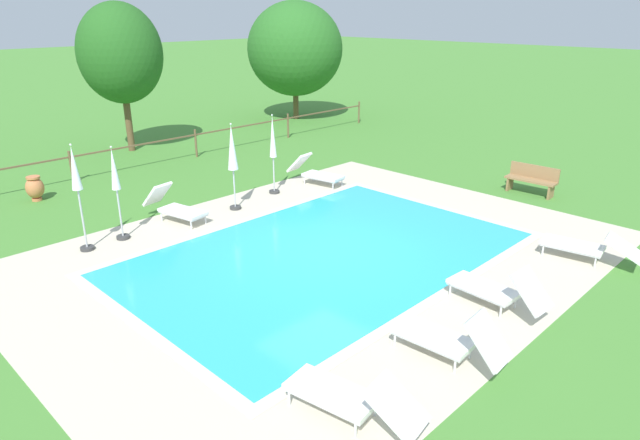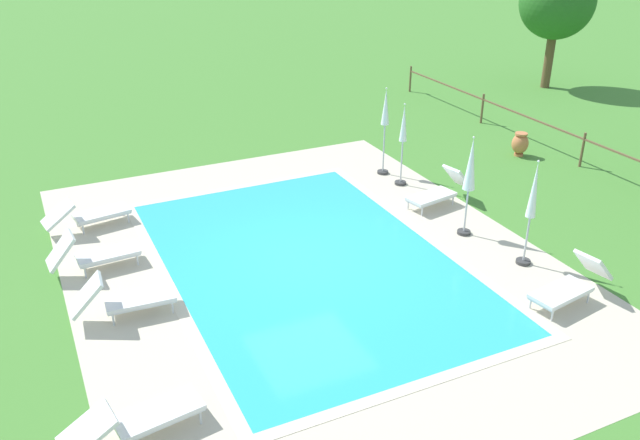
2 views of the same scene
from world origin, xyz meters
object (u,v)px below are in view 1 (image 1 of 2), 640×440
(terracotta_urn_near_fence, at_px, (35,188))
(sun_lounger_south_mid, at_px, (349,397))
(patio_umbrella_closed_row_centre, at_px, (116,181))
(tree_far_west, at_px, (295,49))
(sun_lounger_north_near_steps, at_px, (496,289))
(sun_lounger_north_end, at_px, (587,246))
(patio_umbrella_closed_row_mid_east, at_px, (232,153))
(sun_lounger_north_far, at_px, (175,207))
(tree_west_mid, at_px, (120,54))
(patio_umbrella_closed_row_mid_west, at_px, (273,145))
(sun_lounger_south_near_corner, at_px, (316,172))
(sun_lounger_north_mid, at_px, (448,338))
(patio_umbrella_closed_row_west, at_px, (76,181))
(wooden_bench_lawn_side, at_px, (532,179))

(terracotta_urn_near_fence, bearing_deg, sun_lounger_south_mid, -92.20)
(patio_umbrella_closed_row_centre, height_order, tree_far_west, tree_far_west)
(sun_lounger_north_near_steps, height_order, tree_far_west, tree_far_west)
(sun_lounger_north_end, distance_m, patio_umbrella_closed_row_mid_east, 9.09)
(sun_lounger_north_far, xyz_separation_m, patio_umbrella_closed_row_centre, (-1.60, -0.16, 1.08))
(sun_lounger_north_end, bearing_deg, patio_umbrella_closed_row_mid_east, 112.13)
(patio_umbrella_closed_row_mid_east, relative_size, tree_west_mid, 0.44)
(sun_lounger_north_end, height_order, tree_west_mid, tree_west_mid)
(patio_umbrella_closed_row_mid_west, bearing_deg, sun_lounger_north_near_steps, -101.41)
(sun_lounger_north_near_steps, xyz_separation_m, sun_lounger_north_end, (3.33, -0.42, -0.03))
(sun_lounger_north_end, height_order, sun_lounger_south_near_corner, sun_lounger_south_near_corner)
(sun_lounger_south_mid, bearing_deg, tree_west_mid, 71.60)
(sun_lounger_north_mid, xyz_separation_m, patio_umbrella_closed_row_west, (-2.17, 8.37, 1.30))
(sun_lounger_north_near_steps, bearing_deg, wooden_bench_lawn_side, 20.19)
(patio_umbrella_closed_row_west, xyz_separation_m, patio_umbrella_closed_row_mid_east, (4.17, -0.20, -0.06))
(patio_umbrella_closed_row_mid_west, relative_size, patio_umbrella_closed_row_centre, 1.04)
(sun_lounger_north_end, relative_size, sun_lounger_south_mid, 1.02)
(sun_lounger_south_near_corner, relative_size, sun_lounger_south_mid, 0.95)
(sun_lounger_south_mid, bearing_deg, tree_far_west, 48.73)
(sun_lounger_north_mid, relative_size, patio_umbrella_closed_row_mid_east, 0.79)
(sun_lounger_north_far, distance_m, patio_umbrella_closed_row_centre, 1.94)
(patio_umbrella_closed_row_mid_west, relative_size, patio_umbrella_closed_row_mid_east, 0.99)
(wooden_bench_lawn_side, bearing_deg, sun_lounger_north_far, 147.24)
(sun_lounger_north_end, relative_size, patio_umbrella_closed_row_mid_west, 0.89)
(patio_umbrella_closed_row_mid_east, bearing_deg, sun_lounger_south_mid, -117.42)
(patio_umbrella_closed_row_mid_west, bearing_deg, sun_lounger_north_mid, -113.69)
(sun_lounger_south_mid, height_order, patio_umbrella_closed_row_west, patio_umbrella_closed_row_west)
(sun_lounger_north_far, distance_m, terracotta_urn_near_fence, 4.80)
(wooden_bench_lawn_side, bearing_deg, sun_lounger_north_near_steps, -159.81)
(sun_lounger_north_end, xyz_separation_m, patio_umbrella_closed_row_west, (-7.57, 8.54, 1.33))
(sun_lounger_north_end, distance_m, wooden_bench_lawn_side, 4.87)
(wooden_bench_lawn_side, bearing_deg, patio_umbrella_closed_row_west, 154.20)
(sun_lounger_south_near_corner, relative_size, tree_far_west, 0.35)
(patio_umbrella_closed_row_west, distance_m, tree_far_west, 17.25)
(sun_lounger_south_mid, bearing_deg, patio_umbrella_closed_row_west, 90.21)
(sun_lounger_north_end, relative_size, patio_umbrella_closed_row_mid_east, 0.88)
(wooden_bench_lawn_side, bearing_deg, sun_lounger_south_mid, -166.64)
(sun_lounger_north_near_steps, distance_m, wooden_bench_lawn_side, 7.59)
(sun_lounger_north_far, distance_m, patio_umbrella_closed_row_west, 2.84)
(sun_lounger_north_end, bearing_deg, patio_umbrella_closed_row_mid_west, 100.89)
(terracotta_urn_near_fence, bearing_deg, patio_umbrella_closed_row_mid_east, -52.53)
(sun_lounger_south_mid, height_order, tree_far_west, tree_far_west)
(tree_west_mid, bearing_deg, sun_lounger_north_far, -110.31)
(sun_lounger_north_end, bearing_deg, terracotta_urn_near_fence, 118.26)
(sun_lounger_north_near_steps, xyz_separation_m, wooden_bench_lawn_side, (7.13, 2.62, 0.08))
(sun_lounger_north_end, distance_m, patio_umbrella_closed_row_west, 11.49)
(patio_umbrella_closed_row_west, xyz_separation_m, tree_west_mid, (5.52, 8.32, 2.03))
(sun_lounger_north_far, height_order, tree_far_west, tree_far_west)
(sun_lounger_north_end, height_order, wooden_bench_lawn_side, wooden_bench_lawn_side)
(sun_lounger_south_mid, height_order, patio_umbrella_closed_row_centre, patio_umbrella_closed_row_centre)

